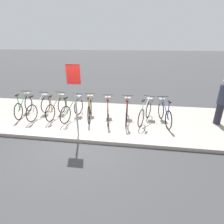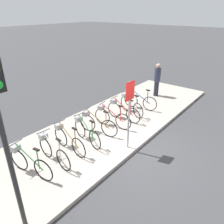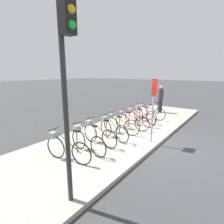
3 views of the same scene
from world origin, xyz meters
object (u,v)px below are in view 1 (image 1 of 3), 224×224
at_px(parked_bicycle_6, 127,110).
at_px(parked_bicycle_8, 164,112).
at_px(parked_bicycle_0, 24,105).
at_px(pedestrian, 222,101).
at_px(parked_bicycle_1, 40,106).
at_px(parked_bicycle_7, 146,111).
at_px(parked_bicycle_4, 90,108).
at_px(parked_bicycle_5, 108,109).
at_px(parked_bicycle_3, 73,108).
at_px(parked_bicycle_2, 57,106).
at_px(sign_post, 75,89).

xyz_separation_m(parked_bicycle_6, parked_bicycle_8, (1.46, 0.07, 0.00)).
height_order(parked_bicycle_0, pedestrian, pedestrian).
bearing_deg(pedestrian, parked_bicycle_0, -178.64).
xyz_separation_m(parked_bicycle_1, parked_bicycle_7, (4.47, 0.11, 0.00)).
bearing_deg(parked_bicycle_7, parked_bicycle_6, -174.60).
height_order(parked_bicycle_8, pedestrian, pedestrian).
xyz_separation_m(parked_bicycle_4, parked_bicycle_5, (0.78, -0.09, 0.00)).
bearing_deg(parked_bicycle_3, parked_bicycle_5, 0.86).
bearing_deg(parked_bicycle_6, parked_bicycle_2, 178.46).
height_order(pedestrian, sign_post, sign_post).
xyz_separation_m(parked_bicycle_1, parked_bicycle_4, (2.16, 0.12, 0.00)).
height_order(parked_bicycle_2, parked_bicycle_6, same).
relative_size(parked_bicycle_5, parked_bicycle_6, 0.99).
relative_size(parked_bicycle_3, pedestrian, 0.91).
relative_size(parked_bicycle_3, parked_bicycle_8, 0.99).
distance_m(parked_bicycle_0, parked_bicycle_2, 1.51).
bearing_deg(parked_bicycle_5, pedestrian, 3.14).
bearing_deg(parked_bicycle_5, parked_bicycle_1, -179.33).
bearing_deg(parked_bicycle_4, parked_bicycle_6, -3.10).
distance_m(parked_bicycle_3, parked_bicycle_8, 3.69).
relative_size(parked_bicycle_5, pedestrian, 0.93).
relative_size(parked_bicycle_2, pedestrian, 0.93).
bearing_deg(parked_bicycle_2, parked_bicycle_0, -178.64).
relative_size(parked_bicycle_3, parked_bicycle_7, 1.03).
bearing_deg(sign_post, parked_bicycle_2, 132.88).
bearing_deg(parked_bicycle_6, parked_bicycle_4, 176.90).
bearing_deg(parked_bicycle_5, parked_bicycle_4, 173.66).
relative_size(parked_bicycle_3, parked_bicycle_6, 0.98).
height_order(parked_bicycle_2, parked_bicycle_7, same).
xyz_separation_m(parked_bicycle_1, parked_bicycle_3, (1.48, 0.01, 0.00)).
relative_size(parked_bicycle_4, parked_bicycle_6, 0.99).
xyz_separation_m(parked_bicycle_6, pedestrian, (3.55, 0.24, 0.50)).
xyz_separation_m(parked_bicycle_3, parked_bicycle_7, (2.99, 0.10, 0.00)).
height_order(parked_bicycle_4, pedestrian, pedestrian).
relative_size(parked_bicycle_5, sign_post, 0.69).
distance_m(parked_bicycle_3, parked_bicycle_7, 2.99).
bearing_deg(parked_bicycle_2, parked_bicycle_5, -2.13).
distance_m(parked_bicycle_5, pedestrian, 4.36).
xyz_separation_m(parked_bicycle_3, pedestrian, (5.78, 0.26, 0.50)).
relative_size(parked_bicycle_6, sign_post, 0.70).
xyz_separation_m(parked_bicycle_3, parked_bicycle_8, (3.69, 0.10, 0.00)).
distance_m(parked_bicycle_2, parked_bicycle_6, 2.99).
xyz_separation_m(parked_bicycle_6, sign_post, (-1.58, -1.43, 1.18)).
bearing_deg(parked_bicycle_3, pedestrian, 2.57).
distance_m(parked_bicycle_2, parked_bicycle_8, 4.45).
xyz_separation_m(parked_bicycle_1, sign_post, (2.13, -1.40, 1.18)).
distance_m(parked_bicycle_4, parked_bicycle_8, 3.02).
xyz_separation_m(parked_bicycle_3, parked_bicycle_4, (0.68, 0.11, 0.00)).
xyz_separation_m(parked_bicycle_0, parked_bicycle_3, (2.27, -0.07, 0.00)).
height_order(parked_bicycle_2, parked_bicycle_8, same).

